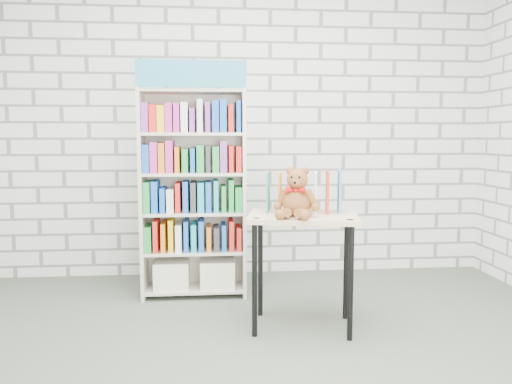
{
  "coord_description": "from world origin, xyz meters",
  "views": [
    {
      "loc": [
        -0.31,
        -2.59,
        1.26
      ],
      "look_at": [
        0.01,
        0.95,
        0.88
      ],
      "focal_mm": 35.0,
      "sensor_mm": 36.0,
      "label": 1
    }
  ],
  "objects": [
    {
      "name": "ground",
      "position": [
        0.0,
        0.0,
        0.0
      ],
      "size": [
        4.5,
        4.5,
        0.0
      ],
      "primitive_type": "plane",
      "color": "#454D41",
      "rests_on": "ground"
    },
    {
      "name": "room_shell",
      "position": [
        0.0,
        0.0,
        1.78
      ],
      "size": [
        4.52,
        4.02,
        2.81
      ],
      "color": "silver",
      "rests_on": "ground"
    },
    {
      "name": "bookshelf",
      "position": [
        -0.45,
        1.36,
        0.84
      ],
      "size": [
        0.82,
        0.32,
        1.84
      ],
      "color": "beige",
      "rests_on": "ground"
    },
    {
      "name": "display_table",
      "position": [
        0.29,
        0.59,
        0.66
      ],
      "size": [
        0.79,
        0.62,
        0.76
      ],
      "color": "tan",
      "rests_on": "ground"
    },
    {
      "name": "table_books",
      "position": [
        0.31,
        0.71,
        0.91
      ],
      "size": [
        0.53,
        0.31,
        0.29
      ],
      "color": "teal",
      "rests_on": "display_table"
    },
    {
      "name": "teddy_bear",
      "position": [
        0.23,
        0.5,
        0.89
      ],
      "size": [
        0.29,
        0.29,
        0.32
      ],
      "color": "brown",
      "rests_on": "display_table"
    }
  ]
}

